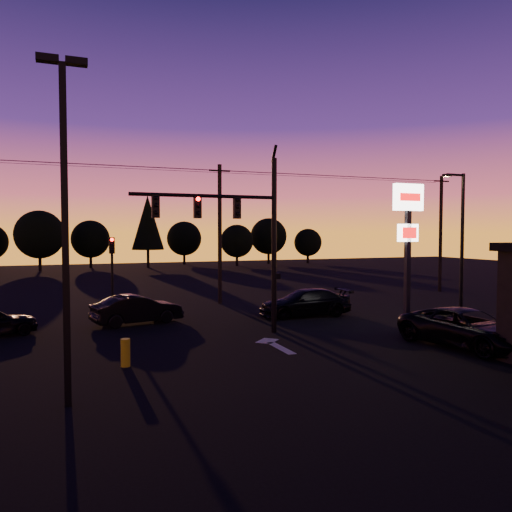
# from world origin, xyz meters

# --- Properties ---
(ground) EXTENTS (120.00, 120.00, 0.00)m
(ground) POSITION_xyz_m (0.00, 0.00, 0.00)
(ground) COLOR black
(ground) RESTS_ON ground
(lane_arrow) EXTENTS (1.20, 3.10, 0.01)m
(lane_arrow) POSITION_xyz_m (0.50, 1.67, 0.01)
(lane_arrow) COLOR beige
(lane_arrow) RESTS_ON ground
(traffic_signal_mast) EXTENTS (6.79, 0.52, 8.58)m
(traffic_signal_mast) POSITION_xyz_m (-0.10, 3.99, 4.94)
(traffic_signal_mast) COLOR black
(traffic_signal_mast) RESTS_ON ground
(secondary_signal) EXTENTS (0.30, 0.31, 4.35)m
(secondary_signal) POSITION_xyz_m (-5.00, 11.49, 2.86)
(secondary_signal) COLOR black
(secondary_signal) RESTS_ON ground
(parking_lot_light) EXTENTS (1.25, 0.30, 9.14)m
(parking_lot_light) POSITION_xyz_m (-7.50, -3.00, 5.27)
(parking_lot_light) COLOR black
(parking_lot_light) RESTS_ON ground
(pylon_sign) EXTENTS (1.50, 0.28, 6.80)m
(pylon_sign) POSITION_xyz_m (7.00, 1.50, 4.91)
(pylon_sign) COLOR black
(pylon_sign) RESTS_ON ground
(streetlight) EXTENTS (1.55, 0.35, 8.00)m
(streetlight) POSITION_xyz_m (13.91, 5.50, 4.42)
(streetlight) COLOR black
(streetlight) RESTS_ON ground
(utility_pole_1) EXTENTS (1.40, 0.26, 9.00)m
(utility_pole_1) POSITION_xyz_m (2.00, 14.00, 4.59)
(utility_pole_1) COLOR black
(utility_pole_1) RESTS_ON ground
(utility_pole_2) EXTENTS (1.40, 0.26, 9.00)m
(utility_pole_2) POSITION_xyz_m (20.00, 14.00, 4.59)
(utility_pole_2) COLOR black
(utility_pole_2) RESTS_ON ground
(power_wires) EXTENTS (36.00, 1.22, 0.07)m
(power_wires) POSITION_xyz_m (2.00, 14.00, 8.57)
(power_wires) COLOR black
(power_wires) RESTS_ON ground
(bollard) EXTENTS (0.32, 0.32, 0.97)m
(bollard) POSITION_xyz_m (-5.61, 0.45, 0.48)
(bollard) COLOR #BCBB10
(bollard) RESTS_ON ground
(tree_2) EXTENTS (5.77, 5.78, 7.26)m
(tree_2) POSITION_xyz_m (-10.00, 48.00, 4.37)
(tree_2) COLOR black
(tree_2) RESTS_ON ground
(tree_3) EXTENTS (4.95, 4.95, 6.22)m
(tree_3) POSITION_xyz_m (-4.00, 52.00, 3.75)
(tree_3) COLOR black
(tree_3) RESTS_ON ground
(tree_4) EXTENTS (4.18, 4.18, 9.50)m
(tree_4) POSITION_xyz_m (3.00, 49.00, 5.93)
(tree_4) COLOR black
(tree_4) RESTS_ON ground
(tree_5) EXTENTS (4.95, 4.95, 6.22)m
(tree_5) POSITION_xyz_m (9.00, 54.00, 3.75)
(tree_5) COLOR black
(tree_5) RESTS_ON ground
(tree_6) EXTENTS (4.54, 4.54, 5.71)m
(tree_6) POSITION_xyz_m (15.00, 48.00, 3.43)
(tree_6) COLOR black
(tree_6) RESTS_ON ground
(tree_7) EXTENTS (5.36, 5.36, 6.74)m
(tree_7) POSITION_xyz_m (21.00, 51.00, 4.06)
(tree_7) COLOR black
(tree_7) RESTS_ON ground
(tree_8) EXTENTS (4.12, 4.12, 5.19)m
(tree_8) POSITION_xyz_m (27.00, 50.00, 3.12)
(tree_8) COLOR black
(tree_8) RESTS_ON ground
(car_mid) EXTENTS (4.70, 2.50, 1.47)m
(car_mid) POSITION_xyz_m (-4.07, 8.49, 0.74)
(car_mid) COLOR black
(car_mid) RESTS_ON ground
(car_right) EXTENTS (5.27, 2.44, 1.49)m
(car_right) POSITION_xyz_m (4.91, 7.54, 0.74)
(car_right) COLOR black
(car_right) RESTS_ON ground
(suv_parked) EXTENTS (3.40, 5.89, 1.55)m
(suv_parked) POSITION_xyz_m (7.53, -1.60, 0.77)
(suv_parked) COLOR black
(suv_parked) RESTS_ON ground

